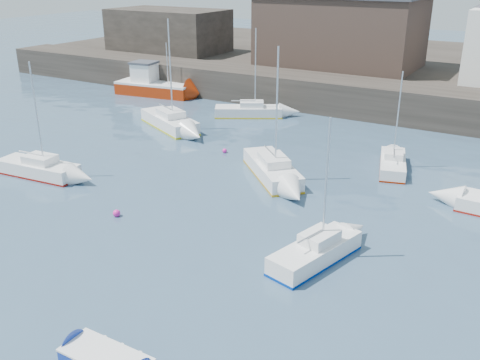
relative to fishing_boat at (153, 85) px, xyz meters
The scene contains 15 objects.
water 38.50m from the fishing_boat, 54.84° to the right, with size 220.00×220.00×0.00m, color #2D4760.
quay_wall 22.44m from the fishing_boat, ahead, with size 90.00×5.00×3.00m, color #28231E.
land_strip 30.90m from the fishing_boat, 44.19° to the left, with size 90.00×32.00×2.80m, color #28231E.
warehouse 20.62m from the fishing_boat, 35.53° to the left, with size 16.40×10.40×7.60m.
bldg_west 12.77m from the fishing_boat, 119.00° to the left, with size 14.00×8.00×5.00m.
fishing_boat is the anchor object (origin of this frame).
sailboat_a 23.88m from the fishing_boat, 69.01° to the right, with size 5.89×2.38×7.46m.
sailboat_b 26.26m from the fishing_boat, 34.00° to the right, with size 6.14×6.10×8.44m.
sailboat_c 36.71m from the fishing_boat, 39.21° to the right, with size 2.92×5.45×6.84m.
sailboat_e 12.84m from the fishing_boat, 44.87° to the right, with size 7.21×5.12×8.96m.
sailboat_f 29.71m from the fishing_boat, 18.51° to the right, with size 2.92×5.29×6.55m.
sailboat_h 13.33m from the fishing_boat, 10.84° to the right, with size 6.23×4.69×7.80m.
buoy_near 29.75m from the fishing_boat, 54.81° to the right, with size 0.41×0.41×0.41m, color #E9219C.
buoy_mid 36.55m from the fishing_boat, 38.81° to the right, with size 0.46×0.46×0.46m, color #E9219C.
buoy_far 20.62m from the fishing_boat, 36.42° to the right, with size 0.34×0.34×0.34m, color #E9219C.
Camera 1 is at (14.29, -12.21, 12.87)m, focal length 40.00 mm.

